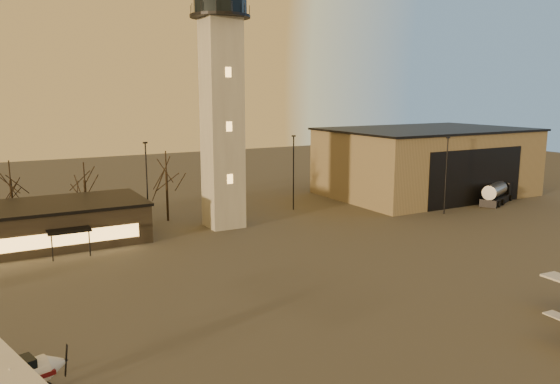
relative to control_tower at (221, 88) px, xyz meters
name	(u,v)px	position (x,y,z in m)	size (l,w,h in m)	color
ground	(388,313)	(0.00, -30.00, -16.33)	(220.00, 220.00, 0.00)	#403E3B
control_tower	(221,88)	(0.00, 0.00, 0.00)	(6.80, 6.80, 32.60)	#9C9A94
hangar	(426,161)	(36.00, 3.98, -11.17)	(30.60, 20.60, 10.30)	#8B7A5B
terminal	(19,227)	(-21.99, 1.98, -14.17)	(25.40, 12.20, 4.30)	black
light_poles	(224,180)	(0.50, 1.00, -10.92)	(58.50, 12.25, 10.14)	black
tree_row	(88,175)	(-13.70, 9.16, -10.39)	(37.20, 9.20, 8.80)	black
fuel_truck	(497,195)	(39.97, -6.43, -15.12)	(8.47, 5.44, 3.05)	black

